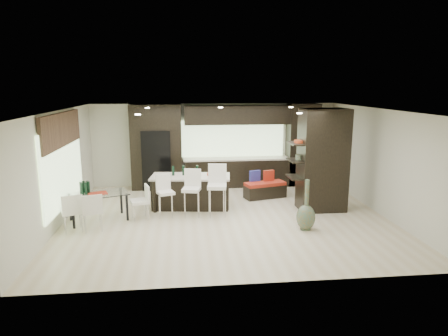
{
  "coord_description": "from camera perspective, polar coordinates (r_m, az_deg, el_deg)",
  "views": [
    {
      "loc": [
        -1.09,
        -9.61,
        3.29
      ],
      "look_at": [
        0.0,
        0.6,
        1.15
      ],
      "focal_mm": 32.0,
      "sensor_mm": 36.0,
      "label": 1
    }
  ],
  "objects": [
    {
      "name": "ground",
      "position": [
        10.21,
        0.36,
        -7.01
      ],
      "size": [
        8.0,
        8.0,
        0.0
      ],
      "primitive_type": "plane",
      "color": "beige",
      "rests_on": "ground"
    },
    {
      "name": "right_wall",
      "position": [
        11.04,
        21.47,
        0.83
      ],
      "size": [
        0.02,
        7.0,
        2.7
      ],
      "primitive_type": "cube",
      "color": "beige",
      "rests_on": "ground"
    },
    {
      "name": "back_wall",
      "position": [
        13.3,
        -1.32,
        3.38
      ],
      "size": [
        8.0,
        0.02,
        2.7
      ],
      "primitive_type": "cube",
      "color": "beige",
      "rests_on": "ground"
    },
    {
      "name": "left_wall",
      "position": [
        10.23,
        -22.5,
        -0.07
      ],
      "size": [
        0.02,
        7.0,
        2.7
      ],
      "primitive_type": "cube",
      "color": "beige",
      "rests_on": "ground"
    },
    {
      "name": "chair_far",
      "position": [
        9.77,
        -20.85,
        -6.13
      ],
      "size": [
        0.58,
        0.58,
        0.83
      ],
      "primitive_type": "cube",
      "rotation": [
        0.0,
        0.0,
        0.35
      ],
      "color": "white",
      "rests_on": "ground"
    },
    {
      "name": "dining_table",
      "position": [
        10.34,
        -17.48,
        -5.36
      ],
      "size": [
        1.6,
        1.25,
        0.68
      ],
      "primitive_type": "cube",
      "rotation": [
        0.0,
        0.0,
        0.36
      ],
      "color": "white",
      "rests_on": "ground"
    },
    {
      "name": "window_left",
      "position": [
        10.4,
        -21.99,
        0.16
      ],
      "size": [
        0.04,
        3.2,
        1.9
      ],
      "primitive_type": "cube",
      "color": "#B2D199",
      "rests_on": "left_wall"
    },
    {
      "name": "ceiling_spots",
      "position": [
        9.94,
        0.22,
        8.26
      ],
      "size": [
        4.0,
        3.0,
        0.02
      ],
      "primitive_type": "cube",
      "color": "white",
      "rests_on": "ceiling"
    },
    {
      "name": "partition_column",
      "position": [
        10.84,
        13.91,
        1.12
      ],
      "size": [
        1.2,
        0.8,
        2.7
      ],
      "primitive_type": "cube",
      "color": "black",
      "rests_on": "ground"
    },
    {
      "name": "ceiling",
      "position": [
        9.69,
        0.38,
        8.28
      ],
      "size": [
        8.0,
        7.0,
        0.02
      ],
      "primitive_type": "cube",
      "color": "white",
      "rests_on": "ground"
    },
    {
      "name": "kitchen_island",
      "position": [
        10.94,
        -4.77,
        -3.37
      ],
      "size": [
        2.2,
        1.15,
        0.88
      ],
      "primitive_type": "cube",
      "rotation": [
        0.0,
        0.0,
        -0.12
      ],
      "color": "black",
      "rests_on": "ground"
    },
    {
      "name": "stool_right",
      "position": [
        10.19,
        -1.01,
        -3.95
      ],
      "size": [
        0.53,
        0.53,
        1.06
      ],
      "primitive_type": "cube",
      "rotation": [
        0.0,
        0.0,
        -0.14
      ],
      "color": "white",
      "rests_on": "ground"
    },
    {
      "name": "chair_end",
      "position": [
        10.17,
        -11.95,
        -5.02
      ],
      "size": [
        0.53,
        0.53,
        0.79
      ],
      "primitive_type": "cube",
      "rotation": [
        0.0,
        0.0,
        1.85
      ],
      "color": "white",
      "rests_on": "ground"
    },
    {
      "name": "refrigerator",
      "position": [
        12.97,
        -9.57,
        1.21
      ],
      "size": [
        0.9,
        0.68,
        1.9
      ],
      "primitive_type": "cube",
      "color": "black",
      "rests_on": "ground"
    },
    {
      "name": "stool_left",
      "position": [
        10.23,
        -8.31,
        -4.57
      ],
      "size": [
        0.49,
        0.49,
        0.87
      ],
      "primitive_type": "cube",
      "rotation": [
        0.0,
        0.0,
        0.35
      ],
      "color": "white",
      "rests_on": "ground"
    },
    {
      "name": "chair_near",
      "position": [
        9.67,
        -18.3,
        -6.16
      ],
      "size": [
        0.56,
        0.56,
        0.82
      ],
      "primitive_type": "cube",
      "rotation": [
        0.0,
        0.0,
        0.3
      ],
      "color": "white",
      "rests_on": "ground"
    },
    {
      "name": "stone_accent",
      "position": [
        10.27,
        -22.21,
        5.09
      ],
      "size": [
        0.08,
        3.0,
        0.8
      ],
      "primitive_type": "cube",
      "color": "brown",
      "rests_on": "left_wall"
    },
    {
      "name": "stool_mid",
      "position": [
        10.18,
        -4.66,
        -4.26
      ],
      "size": [
        0.51,
        0.51,
        0.97
      ],
      "primitive_type": "cube",
      "rotation": [
        0.0,
        0.0,
        -0.23
      ],
      "color": "white",
      "rests_on": "ground"
    },
    {
      "name": "window_back",
      "position": [
        13.29,
        1.27,
        4.25
      ],
      "size": [
        3.4,
        0.04,
        1.2
      ],
      "primitive_type": "cube",
      "color": "#B2D199",
      "rests_on": "back_wall"
    },
    {
      "name": "floor_vase",
      "position": [
        9.37,
        11.68,
        -5.18
      ],
      "size": [
        0.45,
        0.45,
        1.19
      ],
      "primitive_type": null,
      "rotation": [
        0.0,
        0.0,
        0.03
      ],
      "color": "#4E5B42",
      "rests_on": "ground"
    },
    {
      "name": "back_cabinetry",
      "position": [
        13.02,
        0.99,
        3.2
      ],
      "size": [
        6.8,
        0.68,
        2.7
      ],
      "primitive_type": "cube",
      "color": "black",
      "rests_on": "ground"
    },
    {
      "name": "bench",
      "position": [
        11.93,
        5.88,
        -3.13
      ],
      "size": [
        1.3,
        0.78,
        0.47
      ],
      "primitive_type": "cube",
      "rotation": [
        0.0,
        0.0,
        0.27
      ],
      "color": "black",
      "rests_on": "ground"
    }
  ]
}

